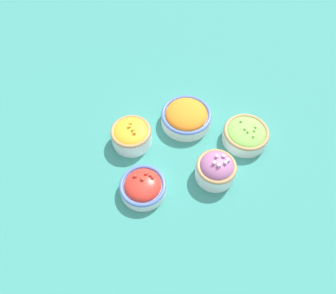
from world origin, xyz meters
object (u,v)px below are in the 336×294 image
object	(u,v)px
bowl_carrots	(186,116)
bowl_lettuce	(246,134)
bowl_cherry_tomatoes	(143,186)
bowl_red_onion	(216,169)
bowl_squash	(131,134)

from	to	relation	value
bowl_carrots	bowl_lettuce	bearing A→B (deg)	-71.86
bowl_cherry_tomatoes	bowl_red_onion	bearing A→B (deg)	-37.63
bowl_cherry_tomatoes	bowl_red_onion	world-z (taller)	bowl_red_onion
bowl_carrots	bowl_squash	bearing A→B (deg)	153.31
bowl_carrots	bowl_red_onion	size ratio (longest dim) A/B	1.40
bowl_cherry_tomatoes	bowl_lettuce	world-z (taller)	bowl_cherry_tomatoes
bowl_carrots	bowl_red_onion	world-z (taller)	bowl_red_onion
bowl_cherry_tomatoes	bowl_red_onion	xyz separation A→B (m)	(0.16, -0.13, 0.01)
bowl_lettuce	bowl_cherry_tomatoes	bearing A→B (deg)	158.79
bowl_lettuce	bowl_carrots	bearing A→B (deg)	108.14
bowl_cherry_tomatoes	bowl_squash	xyz separation A→B (m)	(0.10, 0.13, 0.01)
bowl_carrots	bowl_red_onion	bearing A→B (deg)	-119.29
bowl_red_onion	bowl_lettuce	bearing A→B (deg)	0.21
bowl_carrots	bowl_lettuce	xyz separation A→B (m)	(0.06, -0.18, -0.00)
bowl_carrots	bowl_red_onion	distance (m)	0.21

